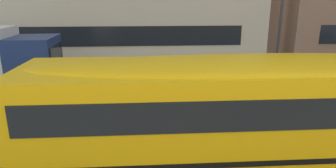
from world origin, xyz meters
TOP-DOWN VIEW (x-y plane):
  - sidewalk_far at (0.00, 7.14)m, footprint 120.00×3.00m
  - school_bus at (-3.66, -1.98)m, footprint 12.33×2.91m

SIDE VIEW (x-z plane):
  - sidewalk_far at x=0.00m, z-range 0.00..0.01m
  - school_bus at x=-3.66m, z-range 0.26..3.02m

